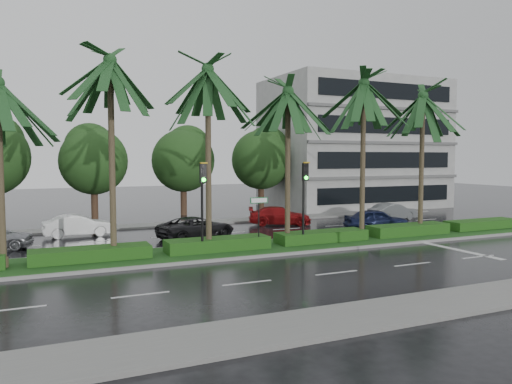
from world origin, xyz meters
name	(u,v)px	position (x,y,z in m)	size (l,w,h in m)	color
ground	(281,252)	(0.00, 0.00, 0.00)	(120.00, 120.00, 0.00)	black
near_sidewalk	(428,306)	(0.00, -10.20, 0.06)	(40.00, 2.40, 0.12)	slate
far_sidewalk	(205,222)	(0.00, 12.00, 0.06)	(40.00, 2.00, 0.12)	slate
median	(272,247)	(0.00, 1.00, 0.08)	(36.00, 4.00, 0.15)	gray
hedge	(272,240)	(0.00, 1.00, 0.45)	(35.20, 1.40, 0.60)	#143F12
lane_markings	(337,249)	(3.04, -0.43, 0.01)	(34.00, 13.06, 0.01)	silver
palm_row	(250,95)	(-1.25, 1.02, 7.87)	(26.30, 4.20, 9.72)	#423726
signal_median_left	(203,194)	(-4.00, 0.30, 3.00)	(0.34, 0.42, 4.36)	black
signal_median_right	(304,191)	(1.50, 0.30, 3.00)	(0.34, 0.42, 4.36)	black
street_sign	(259,210)	(-1.00, 0.48, 2.12)	(0.95, 0.09, 2.60)	black
bg_trees	(182,156)	(-0.07, 17.59, 4.88)	(33.39, 5.43, 7.85)	#3E271C
building	(353,144)	(17.00, 18.00, 6.00)	(16.00, 10.00, 12.00)	gray
car_white	(78,226)	(-8.86, 9.31, 0.66)	(4.01, 1.40, 1.32)	silver
car_darkgrey	(197,228)	(-2.63, 5.66, 0.65)	(4.66, 2.15, 1.29)	black
car_red	(280,216)	(4.50, 8.97, 0.64)	(4.38, 1.78, 1.27)	maroon
car_blue	(376,220)	(9.00, 4.00, 0.70)	(4.11, 1.65, 1.40)	#161E44
car_grey	(393,212)	(13.50, 7.85, 0.64)	(3.90, 1.36, 1.28)	slate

